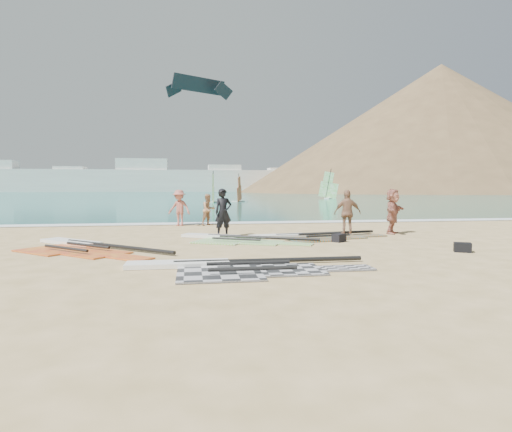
{
  "coord_description": "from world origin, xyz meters",
  "views": [
    {
      "loc": [
        -3.49,
        -11.48,
        2.1
      ],
      "look_at": [
        -1.04,
        4.0,
        1.0
      ],
      "focal_mm": 30.0,
      "sensor_mm": 36.0,
      "label": 1
    }
  ],
  "objects": [
    {
      "name": "surf_line",
      "position": [
        0.0,
        12.3,
        0.0
      ],
      "size": [
        300.0,
        1.2,
        0.04
      ],
      "primitive_type": "cube",
      "color": "white",
      "rests_on": "ground"
    },
    {
      "name": "rig_orange",
      "position": [
        1.33,
        5.23,
        0.05
      ],
      "size": [
        5.81,
        2.77,
        0.2
      ],
      "rotation": [
        0.0,
        0.0,
        0.19
      ],
      "color": "#DC5803",
      "rests_on": "ground"
    },
    {
      "name": "beachgoer_back",
      "position": [
        3.15,
        5.72,
        0.97
      ],
      "size": [
        1.18,
        0.58,
        1.94
      ],
      "primitive_type": "imported",
      "rotation": [
        0.0,
        0.0,
        3.05
      ],
      "color": "#956A4F",
      "rests_on": "ground"
    },
    {
      "name": "beachgoer_mid",
      "position": [
        -3.97,
        11.42,
        0.95
      ],
      "size": [
        1.42,
        1.19,
        1.91
      ],
      "primitive_type": "imported",
      "rotation": [
        0.0,
        0.0,
        -0.47
      ],
      "color": "#B66153",
      "rests_on": "ground"
    },
    {
      "name": "beachgoer_right",
      "position": [
        5.38,
        6.1,
        0.99
      ],
      "size": [
        1.65,
        1.78,
        1.99
      ],
      "primitive_type": "imported",
      "rotation": [
        0.0,
        0.0,
        0.86
      ],
      "color": "#B16C59",
      "rests_on": "ground"
    },
    {
      "name": "rig_red",
      "position": [
        -7.1,
        3.53,
        0.05
      ],
      "size": [
        5.26,
        5.46,
        0.21
      ],
      "rotation": [
        0.0,
        0.0,
        -0.72
      ],
      "color": "red",
      "rests_on": "ground"
    },
    {
      "name": "far_town",
      "position": [
        -15.72,
        150.0,
        4.49
      ],
      "size": [
        160.0,
        8.0,
        12.0
      ],
      "color": "white",
      "rests_on": "ground"
    },
    {
      "name": "person_wetsuit",
      "position": [
        -2.06,
        6.32,
        1.0
      ],
      "size": [
        0.82,
        0.63,
        2.0
      ],
      "primitive_type": "imported",
      "rotation": [
        0.0,
        0.0,
        0.23
      ],
      "color": "black",
      "rests_on": "ground"
    },
    {
      "name": "beachgoer_left",
      "position": [
        -2.43,
        11.5,
        0.84
      ],
      "size": [
        1.03,
        0.98,
        1.68
      ],
      "primitive_type": "imported",
      "rotation": [
        0.0,
        0.0,
        0.57
      ],
      "color": "tan",
      "rests_on": "ground"
    },
    {
      "name": "kitesurf_kite",
      "position": [
        -1.89,
        49.57,
        15.99
      ],
      "size": [
        8.43,
        5.16,
        2.9
      ],
      "rotation": [
        0.0,
        0.0,
        0.52
      ],
      "color": "black",
      "rests_on": "ground"
    },
    {
      "name": "sea",
      "position": [
        0.0,
        132.0,
        0.0
      ],
      "size": [
        300.0,
        240.0,
        0.06
      ],
      "primitive_type": "cube",
      "color": "#0E6363",
      "rests_on": "ground"
    },
    {
      "name": "rig_grey",
      "position": [
        -2.5,
        -0.81,
        0.05
      ],
      "size": [
        6.34,
        2.49,
        0.2
      ],
      "rotation": [
        0.0,
        0.0,
        -0.0
      ],
      "color": "#242527",
      "rests_on": "ground"
    },
    {
      "name": "windsurfer_left",
      "position": [
        -0.4,
        42.77,
        1.22
      ],
      "size": [
        2.25,
        2.74,
        4.08
      ],
      "rotation": [
        0.0,
        0.0,
        0.03
      ],
      "color": "white",
      "rests_on": "ground"
    },
    {
      "name": "gear_bag_far",
      "position": [
        5.12,
        0.82,
        0.15
      ],
      "size": [
        0.61,
        0.55,
        0.3
      ],
      "primitive_type": "cube",
      "rotation": [
        0.0,
        0.0,
        -0.49
      ],
      "color": "black",
      "rests_on": "ground"
    },
    {
      "name": "rig_green",
      "position": [
        -1.83,
        4.93,
        0.05
      ],
      "size": [
        5.18,
        3.93,
        0.2
      ],
      "rotation": [
        0.0,
        0.0,
        -0.49
      ],
      "color": "#51C019",
      "rests_on": "ground"
    },
    {
      "name": "gear_bag_near",
      "position": [
        2.09,
        3.81,
        0.15
      ],
      "size": [
        0.59,
        0.56,
        0.3
      ],
      "primitive_type": "cube",
      "rotation": [
        0.0,
        0.0,
        0.62
      ],
      "color": "black",
      "rests_on": "ground"
    },
    {
      "name": "headland_minor",
      "position": [
        120.0,
        140.0,
        0.0
      ],
      "size": [
        70.0,
        70.0,
        28.0
      ],
      "primitive_type": "cone",
      "color": "brown",
      "rests_on": "ground"
    },
    {
      "name": "headland_main",
      "position": [
        85.0,
        130.0,
        0.0
      ],
      "size": [
        143.0,
        143.0,
        45.0
      ],
      "primitive_type": "cone",
      "color": "brown",
      "rests_on": "ground"
    },
    {
      "name": "windsurfer_centre",
      "position": [
        3.23,
        45.2,
        1.15
      ],
      "size": [
        2.15,
        2.39,
        3.78
      ],
      "rotation": [
        0.0,
        0.0,
        -0.37
      ],
      "color": "white",
      "rests_on": "ground"
    },
    {
      "name": "windsurfer_right",
      "position": [
        19.27,
        56.12,
        1.41
      ],
      "size": [
        2.91,
        2.76,
        5.01
      ],
      "rotation": [
        0.0,
        0.0,
        1.03
      ],
      "color": "white",
      "rests_on": "ground"
    },
    {
      "name": "ground",
      "position": [
        0.0,
        0.0,
        0.0
      ],
      "size": [
        300.0,
        300.0,
        0.0
      ],
      "primitive_type": "plane",
      "color": "#D6B27D",
      "rests_on": "ground"
    }
  ]
}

